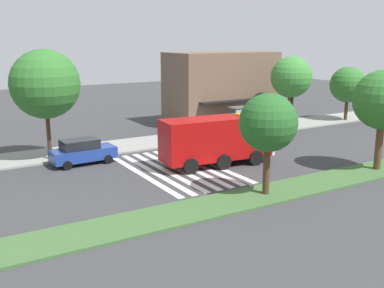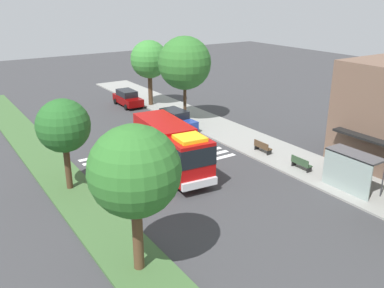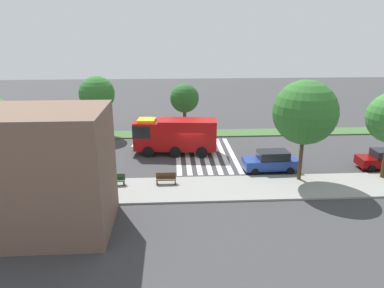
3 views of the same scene
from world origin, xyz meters
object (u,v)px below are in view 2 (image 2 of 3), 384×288
at_px(parked_car_west, 128,98).
at_px(fire_truck, 173,147).
at_px(bench_west_of_shelter, 262,147).
at_px(sidewalk_tree_west, 185,63).
at_px(median_tree_west, 134,172).
at_px(sidewalk_tree_far_west, 149,60).
at_px(bench_near_shelter, 301,163).
at_px(parked_car_mid, 175,120).
at_px(median_tree_far_west, 63,126).
at_px(bus_stop_shelter, 351,165).

bearing_deg(parked_car_west, fire_truck, -14.20).
xyz_separation_m(bench_west_of_shelter, sidewalk_tree_west, (-10.94, -0.30, 5.16)).
bearing_deg(median_tree_west, sidewalk_tree_far_west, 150.90).
bearing_deg(bench_near_shelter, sidewalk_tree_far_west, -179.21).
distance_m(parked_car_west, parked_car_mid, 10.36).
bearing_deg(median_tree_far_west, parked_car_mid, 119.81).
relative_size(bus_stop_shelter, sidewalk_tree_far_west, 0.49).
xyz_separation_m(parked_car_west, median_tree_far_west, (17.40, -12.29, 3.43)).
height_order(fire_truck, sidewalk_tree_west, sidewalk_tree_west).
height_order(fire_truck, sidewalk_tree_far_west, sidewalk_tree_far_west).
relative_size(fire_truck, bench_near_shelter, 5.33).
relative_size(bench_near_shelter, sidewalk_tree_west, 0.20).
height_order(sidewalk_tree_far_west, sidewalk_tree_west, sidewalk_tree_west).
xyz_separation_m(parked_car_mid, sidewalk_tree_far_west, (-9.00, 2.20, 4.23)).
relative_size(sidewalk_tree_far_west, median_tree_west, 1.04).
bearing_deg(sidewalk_tree_west, parked_car_mid, -50.67).
xyz_separation_m(parked_car_west, bench_near_shelter, (23.54, 2.50, -0.31)).
height_order(bench_near_shelter, median_tree_far_west, median_tree_far_west).
bearing_deg(median_tree_far_west, median_tree_west, 0.00).
height_order(parked_car_west, sidewalk_tree_west, sidewalk_tree_west).
distance_m(sidewalk_tree_west, median_tree_west, 23.78).
bearing_deg(bench_west_of_shelter, parked_car_mid, -164.65).
height_order(fire_truck, bus_stop_shelter, fire_truck).
xyz_separation_m(fire_truck, median_tree_west, (8.55, -6.94, 2.95)).
distance_m(bench_near_shelter, median_tree_far_west, 16.45).
bearing_deg(parked_car_mid, median_tree_west, -38.16).
distance_m(bench_west_of_shelter, sidewalk_tree_far_west, 18.71).
xyz_separation_m(sidewalk_tree_far_west, sidewalk_tree_west, (7.19, 0.00, 0.58)).
xyz_separation_m(median_tree_far_west, median_tree_west, (9.99, 0.00, 0.62)).
height_order(bench_near_shelter, bench_west_of_shelter, same).
distance_m(fire_truck, median_tree_far_west, 7.46).
bearing_deg(fire_truck, bench_near_shelter, 64.64).
relative_size(bus_stop_shelter, median_tree_far_west, 0.59).
distance_m(parked_car_west, bench_near_shelter, 23.68).
bearing_deg(bus_stop_shelter, bench_west_of_shelter, 179.80).
bearing_deg(parked_car_mid, bus_stop_shelter, 5.86).
bearing_deg(parked_car_mid, sidewalk_tree_west, 126.97).
bearing_deg(sidewalk_tree_west, median_tree_west, -37.57).
height_order(bus_stop_shelter, sidewalk_tree_far_west, sidewalk_tree_far_west).
height_order(fire_truck, bench_west_of_shelter, fire_truck).
bearing_deg(bench_near_shelter, median_tree_west, -75.40).
bearing_deg(bench_near_shelter, bench_west_of_shelter, 180.00).
xyz_separation_m(bench_west_of_shelter, median_tree_far_west, (-2.09, -14.80, 3.74)).
xyz_separation_m(parked_car_mid, bus_stop_shelter, (17.18, 2.48, 0.94)).
distance_m(bus_stop_shelter, sidewalk_tree_far_west, 26.39).
relative_size(fire_truck, median_tree_west, 1.24).
relative_size(bench_near_shelter, median_tree_west, 0.23).
relative_size(parked_car_west, sidewalk_tree_far_west, 0.66).
relative_size(parked_car_west, bench_near_shelter, 2.94).
relative_size(bench_near_shelter, bench_west_of_shelter, 1.00).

